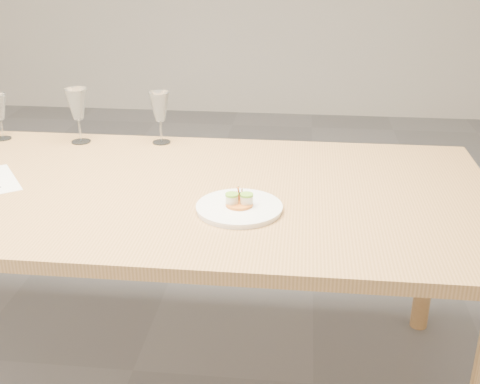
# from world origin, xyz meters

# --- Properties ---
(ground) EXTENTS (7.00, 7.00, 0.00)m
(ground) POSITION_xyz_m (0.00, 0.00, 0.00)
(ground) COLOR slate
(ground) RESTS_ON ground
(dining_table) EXTENTS (2.40, 1.00, 0.75)m
(dining_table) POSITION_xyz_m (0.00, 0.00, 0.68)
(dining_table) COLOR tan
(dining_table) RESTS_ON ground
(dinner_plate) EXTENTS (0.25, 0.25, 0.07)m
(dinner_plate) POSITION_xyz_m (0.42, -0.15, 0.76)
(dinner_plate) COLOR white
(dinner_plate) RESTS_ON dining_table
(wine_glass_1) EXTENTS (0.08, 0.08, 0.21)m
(wine_glass_1) POSITION_xyz_m (-0.26, 0.40, 0.90)
(wine_glass_1) COLOR white
(wine_glass_1) RESTS_ON dining_table
(wine_glass_2) EXTENTS (0.08, 0.08, 0.20)m
(wine_glass_2) POSITION_xyz_m (0.05, 0.43, 0.89)
(wine_glass_2) COLOR white
(wine_glass_2) RESTS_ON dining_table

